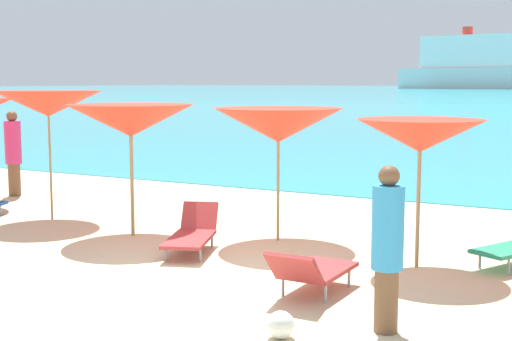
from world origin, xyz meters
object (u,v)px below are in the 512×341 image
Objects in this scene: umbrella_4 at (420,136)px; umbrella_2 at (131,121)px; umbrella_3 at (278,125)px; beach_ball at (281,325)px; lounge_chair_5 at (312,270)px; umbrella_1 at (48,104)px; beachgoer_1 at (387,245)px; beachgoer_2 at (13,151)px; cruise_ship at (488,65)px; lounge_chair_4 at (192,233)px.

umbrella_2 is at bearing -176.82° from umbrella_4.
beach_ball is at bearing -62.46° from umbrella_3.
lounge_chair_5 is at bearing -111.14° from umbrella_4.
beach_ball is (6.46, -3.44, -1.98)m from umbrella_1.
umbrella_1 reaches higher than lounge_chair_5.
beach_ball is at bearing -28.03° from umbrella_1.
umbrella_2 is 1.27× the size of beachgoer_1.
beachgoer_1 is 10.94m from beachgoer_2.
beachgoer_2 is (-2.72, 1.62, -1.12)m from umbrella_1.
cruise_ship is (-47.73, 254.65, 8.14)m from lounge_chair_5.
umbrella_1 is 3.36m from beachgoer_2.
lounge_chair_5 is 9.58m from beachgoer_2.
umbrella_4 is at bearing -110.93° from lounge_chair_5.
umbrella_2 is 5.55m from beach_ball.
umbrella_1 is 6.86m from umbrella_4.
beach_ball is (2.78, -2.57, -0.15)m from lounge_chair_4.
lounge_chair_5 is (6.13, -1.98, -1.81)m from umbrella_1.
umbrella_4 is at bearing -97.22° from beachgoer_2.
beachgoer_2 reaches higher than lounge_chair_4.
beach_ball is at bearing -63.87° from lounge_chair_4.
umbrella_1 is 0.04× the size of cruise_ship.
beachgoer_1 is at bearing -110.54° from beachgoer_2.
beachgoer_2 is at bearing 170.80° from umbrella_3.
beachgoer_1 is 260.18m from cruise_ship.
beachgoer_1 is (0.46, -2.64, -0.89)m from umbrella_4.
umbrella_2 is 7.75× the size of beach_ball.
umbrella_2 is 5.74m from beachgoer_1.
umbrella_1 is 1.39× the size of beachgoer_1.
cruise_ship is (-41.60, 252.67, 6.33)m from umbrella_1.
umbrella_1 is 8.48× the size of beach_ball.
umbrella_2 is 256.89m from cruise_ship.
umbrella_1 is 1.25× the size of beachgoer_2.
beachgoer_2 is 10.52m from beach_ball.
cruise_ship reaches higher than beachgoer_2.
beachgoer_1 is at bearing -48.22° from umbrella_3.
umbrella_1 is 1.17× the size of umbrella_4.
beachgoer_2 is 6.77× the size of beach_ball.
cruise_ship is (-38.88, 251.05, 7.45)m from beachgoer_2.
umbrella_1 is at bearing -17.70° from lounge_chair_5.
umbrella_4 is 7.27× the size of beach_ball.
umbrella_1 is at bearing -174.08° from umbrella_3.
beach_ball is at bearing -96.63° from umbrella_4.
umbrella_2 is 1.02× the size of umbrella_3.
umbrella_3 is at bearing -54.94° from lounge_chair_5.
lounge_chair_4 is (-0.75, -1.33, -1.54)m from umbrella_3.
lounge_chair_4 is (-3.17, -0.76, -1.50)m from umbrella_4.
lounge_chair_4 reaches higher than beach_ball.
umbrella_3 is 4.42m from beachgoer_1.
lounge_chair_5 is 0.02× the size of cruise_ship.
lounge_chair_5 reaches higher than beach_ball.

